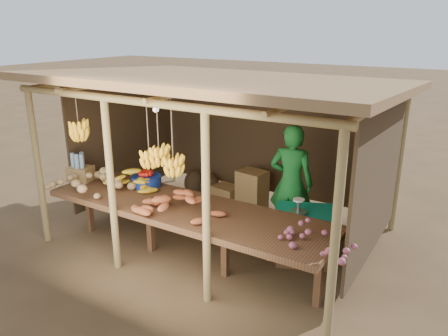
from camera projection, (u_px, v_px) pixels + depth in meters
The scene contains 13 objects.
ground at pixel (224, 234), 6.55m from camera, with size 60.00×60.00×0.00m, color brown.
stall_structure at pixel (221, 107), 5.99m from camera, with size 4.70×3.50×2.43m.
counter at pixel (185, 211), 5.55m from camera, with size 3.90×1.05×0.80m.
potato_heap at pixel (88, 178), 6.03m from camera, with size 1.09×0.66×0.37m, color tan, non-canonical shape.
sweet_potato_heap at pixel (177, 200), 5.26m from camera, with size 1.00×0.60×0.36m, color #AA522B, non-canonical shape.
onion_heap at pixel (315, 231), 4.47m from camera, with size 0.74×0.45×0.35m, color #A14E62, non-canonical shape.
banana_pile at pixel (129, 177), 6.06m from camera, with size 0.65×0.39×0.35m, color yellow, non-canonical shape.
tomato_basin at pixel (146, 179), 6.23m from camera, with size 0.43×0.43×0.22m.
bottle_box at pixel (80, 170), 6.42m from camera, with size 0.40×0.35×0.42m.
vendor at pixel (291, 183), 6.18m from camera, with size 0.62×0.41×1.71m, color #1B7C2E.
tarp_crate at pixel (303, 234), 5.75m from camera, with size 0.95×0.89×0.90m.
carton_stack at pixel (243, 193), 7.30m from camera, with size 0.97×0.39×0.72m.
burlap_sacks at pixel (202, 183), 8.06m from camera, with size 0.72×0.38×0.51m.
Camera 1 is at (3.10, -5.04, 2.99)m, focal length 35.00 mm.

